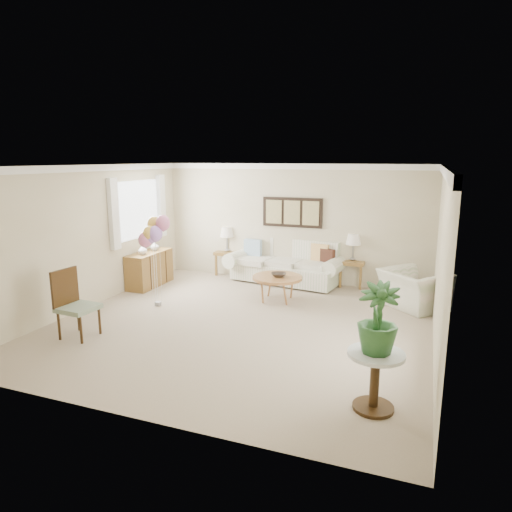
% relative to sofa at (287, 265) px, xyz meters
% --- Properties ---
extents(ground_plane, '(6.00, 6.00, 0.00)m').
position_rel_sofa_xyz_m(ground_plane, '(0.07, -2.84, -0.37)').
color(ground_plane, tan).
extents(room_shell, '(6.04, 6.04, 2.60)m').
position_rel_sofa_xyz_m(room_shell, '(-0.04, -2.75, 1.25)').
color(room_shell, beige).
rests_on(room_shell, ground).
extents(wall_art_triptych, '(1.35, 0.06, 0.65)m').
position_rel_sofa_xyz_m(wall_art_triptych, '(0.07, 0.12, 1.18)').
color(wall_art_triptych, black).
rests_on(wall_art_triptych, ground).
extents(sofa, '(2.71, 1.30, 0.95)m').
position_rel_sofa_xyz_m(sofa, '(0.00, 0.00, 0.00)').
color(sofa, silver).
rests_on(sofa, ground).
extents(end_table_left, '(0.52, 0.47, 0.56)m').
position_rel_sofa_xyz_m(end_table_left, '(-1.51, 0.13, 0.10)').
color(end_table_left, olive).
rests_on(end_table_left, ground).
extents(end_table_right, '(0.53, 0.48, 0.58)m').
position_rel_sofa_xyz_m(end_table_right, '(1.43, 0.14, 0.11)').
color(end_table_right, olive).
rests_on(end_table_right, ground).
extents(lamp_left, '(0.33, 0.33, 0.58)m').
position_rel_sofa_xyz_m(lamp_left, '(-1.51, 0.13, 0.63)').
color(lamp_left, gray).
rests_on(lamp_left, end_table_left).
extents(lamp_right, '(0.32, 0.32, 0.57)m').
position_rel_sofa_xyz_m(lamp_right, '(1.43, 0.14, 0.64)').
color(lamp_right, gray).
rests_on(lamp_right, end_table_right).
extents(coffee_table, '(0.97, 0.97, 0.49)m').
position_rel_sofa_xyz_m(coffee_table, '(0.24, -1.40, 0.08)').
color(coffee_table, olive).
rests_on(coffee_table, ground).
extents(decor_bowl, '(0.37, 0.37, 0.07)m').
position_rel_sofa_xyz_m(decor_bowl, '(0.27, -1.41, 0.15)').
color(decor_bowl, '#30271F').
rests_on(decor_bowl, coffee_table).
extents(armchair, '(1.42, 1.41, 0.70)m').
position_rel_sofa_xyz_m(armchair, '(2.72, -0.91, -0.03)').
color(armchair, silver).
rests_on(armchair, ground).
extents(side_table, '(0.62, 0.62, 0.67)m').
position_rel_sofa_xyz_m(side_table, '(2.45, -4.75, 0.13)').
color(side_table, silver).
rests_on(side_table, ground).
extents(potted_plant, '(0.45, 0.45, 0.77)m').
position_rel_sofa_xyz_m(potted_plant, '(2.44, -4.76, 0.68)').
color(potted_plant, '#245526').
rests_on(potted_plant, side_table).
extents(accent_chair, '(0.55, 0.55, 1.06)m').
position_rel_sofa_xyz_m(accent_chair, '(-2.13, -4.22, 0.18)').
color(accent_chair, gray).
rests_on(accent_chair, ground).
extents(credenza, '(0.46, 1.20, 0.74)m').
position_rel_sofa_xyz_m(credenza, '(-2.69, -1.34, -0.00)').
color(credenza, olive).
rests_on(credenza, ground).
extents(vase_white, '(0.20, 0.20, 0.20)m').
position_rel_sofa_xyz_m(vase_white, '(-2.67, -1.60, 0.47)').
color(vase_white, silver).
rests_on(vase_white, credenza).
extents(vase_sage, '(0.23, 0.23, 0.20)m').
position_rel_sofa_xyz_m(vase_sage, '(-2.67, -1.14, 0.46)').
color(vase_sage, '#B5B7B2').
rests_on(vase_sage, credenza).
extents(balloon_cluster, '(0.54, 0.44, 1.72)m').
position_rel_sofa_xyz_m(balloon_cluster, '(-1.77, -2.52, 1.03)').
color(balloon_cluster, gray).
rests_on(balloon_cluster, ground).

